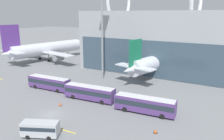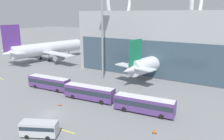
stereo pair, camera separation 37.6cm
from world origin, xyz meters
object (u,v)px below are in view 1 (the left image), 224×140
Objects in this scene: floodlight_mast at (102,13)px; traffic_cone_1 at (60,104)px; shuttle_bus_2 at (145,104)px; airliner_at_gate_far at (164,60)px; airliner_at_gate_near at (45,49)px; shuttle_bus_0 at (49,82)px; traffic_cone_0 at (155,131)px; service_van_foreground at (40,128)px; shuttle_bus_1 at (90,92)px.

traffic_cone_1 is (2.59, -21.07, -18.57)m from floodlight_mast.
shuttle_bus_2 is 0.43× the size of floodlight_mast.
airliner_at_gate_far is 1.54× the size of floodlight_mast.
floodlight_mast reaches higher than traffic_cone_1.
airliner_at_gate_near reaches higher than airliner_at_gate_far.
shuttle_bus_0 reaches higher than traffic_cone_0.
airliner_at_gate_near is 47.57× the size of traffic_cone_1.
service_van_foreground is 11.98m from traffic_cone_1.
airliner_at_gate_far is 57.95× the size of traffic_cone_0.
airliner_at_gate_far is at bearing 57.66° from service_van_foreground.
shuttle_bus_1 reaches higher than traffic_cone_0.
service_van_foreground reaches higher than traffic_cone_1.
shuttle_bus_1 is at bearing 58.54° from traffic_cone_1.
shuttle_bus_1 is 16.14× the size of traffic_cone_0.
floodlight_mast is at bearing 148.39° from airliner_at_gate_far.
traffic_cone_1 is at bearing -83.00° from floodlight_mast.
airliner_at_gate_near is at bearing 162.75° from floodlight_mast.
shuttle_bus_2 is at bearing -104.61° from airliner_at_gate_near.
floodlight_mast reaches higher than traffic_cone_0.
floodlight_mast is (34.42, -10.69, 14.02)m from airliner_at_gate_near.
shuttle_bus_1 is 18.72m from traffic_cone_0.
floodlight_mast reaches higher than service_van_foreground.
shuttle_bus_0 is at bearing -116.00° from floodlight_mast.
airliner_at_gate_far reaches higher than traffic_cone_0.
traffic_cone_1 is at bearing -126.57° from shuttle_bus_1.
traffic_cone_0 is (30.79, -7.04, -1.53)m from shuttle_bus_0.
shuttle_bus_1 reaches higher than service_van_foreground.
floodlight_mast is 37.73× the size of traffic_cone_0.
airliner_at_gate_far is at bearing 50.00° from shuttle_bus_0.
airliner_at_gate_far is 7.08× the size of service_van_foreground.
floodlight_mast reaches higher than airliner_at_gate_far.
traffic_cone_0 is (23.69, -21.60, -18.58)m from floodlight_mast.
airliner_at_gate_near is 66.63m from traffic_cone_0.
shuttle_bus_1 is (-8.09, -29.69, -2.72)m from airliner_at_gate_far.
shuttle_bus_0 is at bearing -121.43° from airliner_at_gate_near.
shuttle_bus_2 is at bearing -5.56° from shuttle_bus_0.
airliner_at_gate_far is 3.60× the size of shuttle_bus_0.
shuttle_bus_2 is at bearing -157.21° from airliner_at_gate_far.
shuttle_bus_0 is 1.00× the size of shuttle_bus_2.
shuttle_bus_1 is at bearing -6.79° from shuttle_bus_0.
traffic_cone_0 is at bearing -59.98° from shuttle_bus_2.
shuttle_bus_1 is (13.23, -0.73, 0.00)m from shuttle_bus_0.
shuttle_bus_2 is 7.68m from traffic_cone_0.
airliner_at_gate_near is 48.98m from traffic_cone_1.
floodlight_mast is at bearing 60.36° from shuttle_bus_0.
airliner_at_gate_far is at bearing 45.36° from floodlight_mast.
shuttle_bus_2 is 16.14× the size of traffic_cone_0.
service_van_foreground is at bearing -75.45° from floodlight_mast.
airliner_at_gate_near is 60.14m from service_van_foreground.
service_van_foreground is at bearing -87.84° from shuttle_bus_1.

